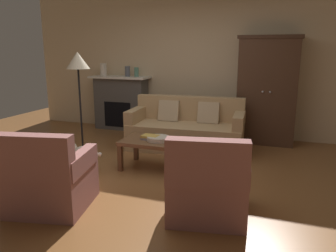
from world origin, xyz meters
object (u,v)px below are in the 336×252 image
couch (186,130)px  floor_lamp (78,66)px  mantel_vase_cream (103,69)px  mantel_vase_slate (128,71)px  armchair_near_left (50,180)px  fruit_bowl (158,139)px  mantel_vase_jade (136,72)px  armchair_near_right (207,187)px  coffee_table (161,144)px  armoire (267,90)px  dog (84,154)px  fireplace (121,102)px  book_stack (151,137)px

couch → floor_lamp: (-1.52, -0.84, 1.09)m
mantel_vase_cream → floor_lamp: floor_lamp is taller
mantel_vase_slate → armchair_near_left: (0.80, -3.51, -0.91)m
fruit_bowl → mantel_vase_cream: bearing=134.8°
couch → mantel_vase_jade: mantel_vase_jade is taller
couch → armchair_near_right: size_ratio=2.20×
armchair_near_left → coffee_table: bearing=65.6°
floor_lamp → armoire: bearing=31.3°
armoire → mantel_vase_slate: (-2.77, 0.06, 0.27)m
fruit_bowl → armchair_near_right: bearing=-49.1°
coffee_table → fruit_bowl: (-0.03, -0.02, 0.08)m
mantel_vase_slate → floor_lamp: size_ratio=0.13×
fruit_bowl → mantel_vase_cream: size_ratio=1.21×
mantel_vase_cream → dog: (1.06, -2.42, -1.01)m
armchair_near_left → dog: armchair_near_left is taller
mantel_vase_cream → mantel_vase_jade: 0.76m
fruit_bowl → dog: 1.06m
mantel_vase_slate → mantel_vase_jade: 0.20m
coffee_table → fruit_bowl: size_ratio=3.48×
fruit_bowl → coffee_table: bearing=38.6°
coffee_table → mantel_vase_jade: bearing=122.7°
armchair_near_right → armchair_near_left: bearing=-166.4°
fireplace → couch: (1.71, -0.91, -0.25)m
armoire → couch: 1.63m
mantel_vase_slate → dog: 2.66m
book_stack → dog: size_ratio=0.44×
fireplace → mantel_vase_cream: size_ratio=4.82×
floor_lamp → dog: (0.48, -0.69, -1.16)m
coffee_table → mantel_vase_jade: 2.53m
fruit_bowl → book_stack: 0.13m
mantel_vase_cream → armchair_near_right: size_ratio=0.29×
fruit_bowl → mantel_vase_jade: (-1.26, 2.03, 0.76)m
fruit_bowl → dog: bearing=-157.6°
fireplace → armchair_near_left: 3.67m
fruit_bowl → fireplace: bearing=128.6°
couch → armchair_near_right: (0.88, -2.23, -0.00)m
mantel_vase_jade → couch: bearing=-34.0°
armoire → mantel_vase_jade: 2.58m
mantel_vase_slate → armchair_near_right: 4.05m
armchair_near_left → floor_lamp: bearing=114.0°
mantel_vase_jade → dog: mantel_vase_jade is taller
mantel_vase_slate → dog: bearing=-78.4°
armchair_near_left → armoire: bearing=60.3°
fireplace → couch: size_ratio=0.64×
mantel_vase_jade → floor_lamp: size_ratio=0.12×
armoire → floor_lamp: (-2.76, -1.68, 0.45)m
fireplace → mantel_vase_slate: size_ratio=6.04×
mantel_vase_jade → dog: 2.63m
book_stack → fireplace: bearing=126.7°
fruit_bowl → armchair_near_right: armchair_near_right is taller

